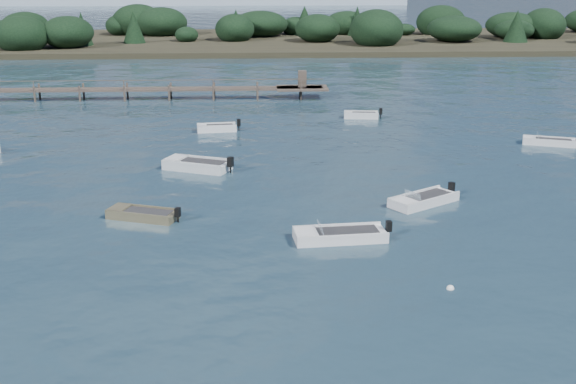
{
  "coord_description": "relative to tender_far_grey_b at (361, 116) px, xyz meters",
  "views": [
    {
      "loc": [
        -0.73,
        -22.49,
        12.48
      ],
      "look_at": [
        1.0,
        14.0,
        1.0
      ],
      "focal_mm": 45.0,
      "sensor_mm": 36.0,
      "label": 1
    }
  ],
  "objects": [
    {
      "name": "dinghy_mid_white_a",
      "position": [
        -5.17,
        -28.57,
        -0.02
      ],
      "size": [
        4.76,
        2.04,
        1.1
      ],
      "color": "silver",
      "rests_on": "ground"
    },
    {
      "name": "tender_far_white",
      "position": [
        -12.12,
        -4.59,
        0.01
      ],
      "size": [
        3.47,
        1.53,
        1.17
      ],
      "color": "silver",
      "rests_on": "ground"
    },
    {
      "name": "ground",
      "position": [
        -8.42,
        21.96,
        -0.16
      ],
      "size": [
        400.0,
        400.0,
        0.0
      ],
      "primitive_type": "plane",
      "color": "#162834",
      "rests_on": "ground"
    },
    {
      "name": "dinghy_extra_a",
      "position": [
        12.3,
        -10.24,
        -0.02
      ],
      "size": [
        3.99,
        2.45,
        1.05
      ],
      "color": "silver",
      "rests_on": "ground"
    },
    {
      "name": "jetty",
      "position": [
        -30.16,
        9.95,
        0.83
      ],
      "size": [
        64.5,
        3.2,
        3.4
      ],
      "color": "#4A3F36",
      "rests_on": "ground"
    },
    {
      "name": "tender_far_grey_b",
      "position": [
        0.0,
        0.0,
        0.0
      ],
      "size": [
        3.32,
        1.5,
        1.12
      ],
      "color": "silver",
      "rests_on": "ground"
    },
    {
      "name": "buoy_b",
      "position": [
        -1.33,
        -34.23,
        -0.16
      ],
      "size": [
        0.32,
        0.32,
        0.32
      ],
      "primitive_type": "sphere",
      "color": "white",
      "rests_on": "ground"
    },
    {
      "name": "dinghy_extra_b",
      "position": [
        -12.85,
        -15.74,
        0.02
      ],
      "size": [
        4.64,
        3.32,
        1.3
      ],
      "color": "silver",
      "rests_on": "ground"
    },
    {
      "name": "far_headland",
      "position": [
        16.58,
        61.96,
        1.81
      ],
      "size": [
        190.0,
        40.0,
        5.8
      ],
      "color": "black",
      "rests_on": "ground"
    },
    {
      "name": "dinghy_mid_white_b",
      "position": [
        0.05,
        -23.37,
        -0.01
      ],
      "size": [
        4.25,
        3.57,
        1.1
      ],
      "color": "silver",
      "rests_on": "ground"
    },
    {
      "name": "dinghy_mid_grey",
      "position": [
        -14.99,
        -25.06,
        -0.02
      ],
      "size": [
        3.95,
        2.49,
        0.99
      ],
      "color": "brown",
      "rests_on": "ground"
    }
  ]
}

